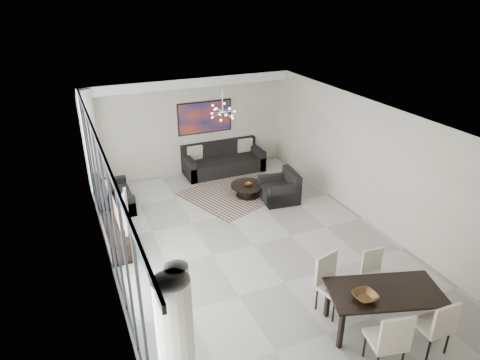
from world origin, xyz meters
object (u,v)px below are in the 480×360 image
television (120,211)px  dining_table (384,295)px  sofa_main (223,162)px  tv_console (116,237)px  coffee_table (248,189)px

television → dining_table: 5.56m
sofa_main → dining_table: 7.18m
tv_console → dining_table: bearing=-49.3°
coffee_table → tv_console: bearing=-163.2°
sofa_main → television: television is taller
coffee_table → dining_table: dining_table is taller
television → dining_table: bearing=-130.7°
coffee_table → sofa_main: bearing=90.0°
tv_console → television: size_ratio=1.43×
coffee_table → sofa_main: sofa_main is taller
coffee_table → sofa_main: (0.00, 1.83, 0.11)m
coffee_table → television: 3.69m
sofa_main → tv_console: (-3.66, -2.93, -0.05)m
coffee_table → television: television is taller
coffee_table → television: size_ratio=0.86×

